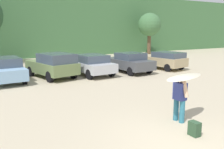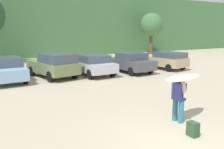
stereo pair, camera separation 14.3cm
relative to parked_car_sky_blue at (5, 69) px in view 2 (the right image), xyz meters
name	(u,v)px [view 2 (the right image)]	position (x,y,z in m)	size (l,w,h in m)	color
ground_plane	(176,139)	(3.64, -11.29, -0.80)	(120.00, 120.00, 0.00)	#C1B293
hillside_ridge	(20,25)	(3.64, 18.04, 3.02)	(108.00, 12.00, 7.63)	#427042
tree_center_right	(151,25)	(18.57, 9.53, 2.99)	(2.98, 2.98, 5.33)	brown
parked_car_sky_blue	(5,69)	(0.00, 0.00, 0.00)	(2.20, 4.41, 1.53)	#84ADD1
parked_car_olive_green	(54,65)	(3.00, -0.22, 0.09)	(2.81, 4.42, 1.68)	#6B7F4C
parked_car_silver	(92,64)	(5.66, -0.57, -0.01)	(2.29, 4.15, 1.47)	silver
parked_car_dark_gray	(130,62)	(8.69, -0.84, -0.02)	(2.26, 4.21, 1.50)	#4C4F54
parked_car_tan	(165,60)	(12.04, -0.89, -0.03)	(2.45, 4.16, 1.43)	tan
person_adult	(179,96)	(4.68, -10.23, 0.14)	(0.31, 0.69, 1.67)	teal
surfboard_cream	(184,77)	(4.76, -10.34, 0.82)	(2.11, 1.06, 0.13)	beige
backpack_dropped	(193,129)	(4.24, -11.35, -0.57)	(0.24, 0.34, 0.45)	#2D4C33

